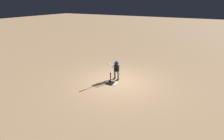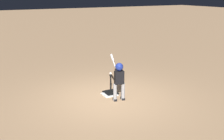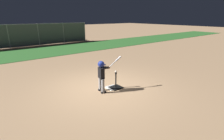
{
  "view_description": "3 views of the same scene",
  "coord_description": "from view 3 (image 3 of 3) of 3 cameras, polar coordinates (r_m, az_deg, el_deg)",
  "views": [
    {
      "loc": [
        8.19,
        4.05,
        4.34
      ],
      "look_at": [
        -0.14,
        -0.49,
        0.59
      ],
      "focal_mm": 28.0,
      "sensor_mm": 36.0,
      "label": 1
    },
    {
      "loc": [
        -6.56,
        3.46,
        3.13
      ],
      "look_at": [
        -0.11,
        -0.06,
        0.94
      ],
      "focal_mm": 42.0,
      "sensor_mm": 36.0,
      "label": 2
    },
    {
      "loc": [
        -3.58,
        -5.08,
        2.66
      ],
      "look_at": [
        0.3,
        -0.18,
        0.72
      ],
      "focal_mm": 28.0,
      "sensor_mm": 36.0,
      "label": 3
    }
  ],
  "objects": [
    {
      "name": "ground_plane",
      "position": [
        6.76,
        -2.91,
        -5.93
      ],
      "size": [
        90.0,
        90.0,
        0.0
      ],
      "primitive_type": "plane",
      "color": "tan"
    },
    {
      "name": "grass_outfield_strip",
      "position": [
        14.49,
        -23.46,
        5.31
      ],
      "size": [
        56.0,
        4.56,
        0.02
      ],
      "primitive_type": "cube",
      "color": "#33702D",
      "rests_on": "ground_plane"
    },
    {
      "name": "backstop_fence",
      "position": [
        17.48,
        -26.79,
        10.18
      ],
      "size": [
        12.28,
        0.08,
        2.0
      ],
      "color": "#9E9EA3",
      "rests_on": "ground_plane"
    },
    {
      "name": "home_plate",
      "position": [
        6.78,
        0.1,
        -5.74
      ],
      "size": [
        0.46,
        0.46,
        0.02
      ],
      "primitive_type": "cube",
      "rotation": [
        0.0,
        0.0,
        -0.04
      ],
      "color": "white",
      "rests_on": "ground_plane"
    },
    {
      "name": "batting_tee",
      "position": [
        6.73,
        1.25,
        -5.24
      ],
      "size": [
        0.44,
        0.4,
        0.63
      ],
      "color": "black",
      "rests_on": "ground_plane"
    },
    {
      "name": "batter_child",
      "position": [
        6.2,
        -3.25,
        -0.78
      ],
      "size": [
        0.91,
        0.38,
        1.26
      ],
      "color": "gray",
      "rests_on": "ground_plane"
    },
    {
      "name": "baseball",
      "position": [
        6.53,
        1.28,
        -0.49
      ],
      "size": [
        0.07,
        0.07,
        0.07
      ],
      "primitive_type": "sphere",
      "color": "white",
      "rests_on": "batting_tee"
    },
    {
      "name": "bleachers_far_left",
      "position": [
        18.52,
        -28.8,
        8.33
      ],
      "size": [
        2.73,
        1.74,
        0.93
      ],
      "color": "gray",
      "rests_on": "ground_plane"
    },
    {
      "name": "bleachers_far_right",
      "position": [
        20.0,
        -14.73,
        10.57
      ],
      "size": [
        2.91,
        2.07,
        1.05
      ],
      "color": "gray",
      "rests_on": "ground_plane"
    }
  ]
}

